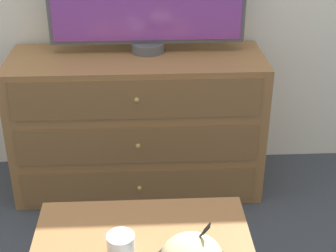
# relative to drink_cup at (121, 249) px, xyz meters

# --- Properties ---
(ground_plane) EXTENTS (12.00, 12.00, 0.00)m
(ground_plane) POSITION_rel_drink_cup_xyz_m (-0.04, 1.42, -0.53)
(ground_plane) COLOR #383D47
(dresser) EXTENTS (1.26, 0.48, 0.73)m
(dresser) POSITION_rel_drink_cup_xyz_m (0.05, 1.15, -0.16)
(dresser) COLOR olive
(dresser) RESTS_ON ground_plane
(drink_cup) EXTENTS (0.09, 0.09, 0.09)m
(drink_cup) POSITION_rel_drink_cup_xyz_m (0.00, 0.00, 0.00)
(drink_cup) COLOR white
(drink_cup) RESTS_ON coffee_table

